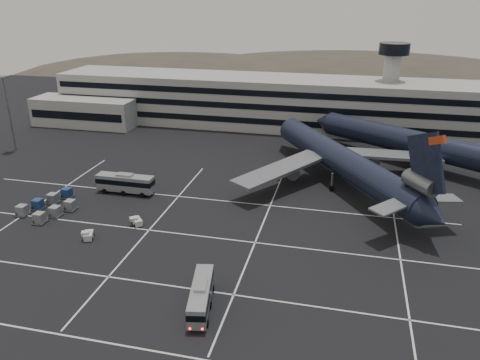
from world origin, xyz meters
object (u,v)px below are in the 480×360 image
(trijet_main, at_px, (344,162))
(bus_near, at_px, (201,295))
(bus_far, at_px, (125,183))
(tug_a, at_px, (88,235))
(uld_cluster, at_px, (50,206))

(trijet_main, bearing_deg, bus_near, -142.57)
(bus_far, relative_size, tug_a, 4.21)
(trijet_main, distance_m, uld_cluster, 56.38)
(bus_near, distance_m, tug_a, 26.07)
(trijet_main, relative_size, tug_a, 18.88)
(bus_near, relative_size, uld_cluster, 0.77)
(bus_far, bearing_deg, trijet_main, -71.69)
(bus_far, distance_m, uld_cluster, 14.40)
(uld_cluster, bearing_deg, tug_a, -32.61)
(trijet_main, height_order, bus_near, trijet_main)
(bus_near, distance_m, bus_far, 39.73)
(tug_a, height_order, uld_cluster, uld_cluster)
(bus_far, distance_m, tug_a, 18.44)
(uld_cluster, bearing_deg, bus_far, 46.34)
(trijet_main, height_order, tug_a, trijet_main)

